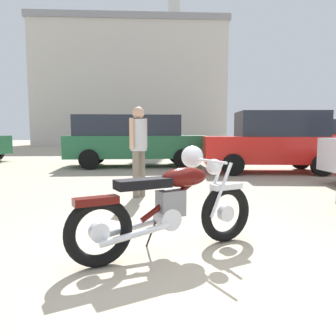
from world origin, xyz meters
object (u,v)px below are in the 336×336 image
(red_hatchback_near, at_px, (273,141))
(blue_hatchback_right, at_px, (133,139))
(vintage_motorcycle, at_px, (172,204))
(bystander, at_px, (139,142))
(pale_sedan_back, at_px, (304,137))

(red_hatchback_near, relative_size, blue_hatchback_right, 0.83)
(vintage_motorcycle, height_order, blue_hatchback_right, blue_hatchback_right)
(bystander, xyz_separation_m, pale_sedan_back, (7.02, 9.40, -0.08))
(vintage_motorcycle, relative_size, bystander, 1.14)
(vintage_motorcycle, bearing_deg, bystander, 72.78)
(bystander, bearing_deg, blue_hatchback_right, -47.12)
(blue_hatchback_right, relative_size, pale_sedan_back, 0.99)
(vintage_motorcycle, xyz_separation_m, bystander, (-0.55, 2.84, 0.53))
(red_hatchback_near, xyz_separation_m, pale_sedan_back, (3.33, 5.78, 0.02))
(pale_sedan_back, bearing_deg, vintage_motorcycle, 57.10)
(bystander, height_order, blue_hatchback_right, blue_hatchback_right)
(pale_sedan_back, bearing_deg, red_hatchback_near, 54.98)
(bystander, distance_m, pale_sedan_back, 11.73)
(bystander, height_order, red_hatchback_near, red_hatchback_near)
(vintage_motorcycle, bearing_deg, pale_sedan_back, 34.02)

